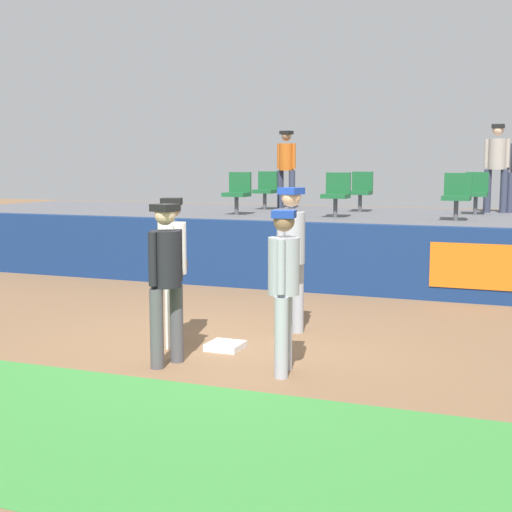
{
  "coord_description": "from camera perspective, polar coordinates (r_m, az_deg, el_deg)",
  "views": [
    {
      "loc": [
        3.48,
        -7.67,
        2.17
      ],
      "look_at": [
        0.11,
        0.95,
        1.0
      ],
      "focal_mm": 50.42,
      "sensor_mm": 36.0,
      "label": 1
    }
  ],
  "objects": [
    {
      "name": "first_base",
      "position": [
        8.6,
        -2.45,
        -7.14
      ],
      "size": [
        0.4,
        0.4,
        0.08
      ],
      "primitive_type": "cube",
      "color": "white",
      "rests_on": "ground_plane"
    },
    {
      "name": "seat_back_center",
      "position": [
        15.39,
        8.35,
        5.26
      ],
      "size": [
        0.45,
        0.44,
        0.84
      ],
      "color": "#4C4C51",
      "rests_on": "bleacher_platform"
    },
    {
      "name": "field_wall",
      "position": [
        12.35,
        4.89,
        -0.13
      ],
      "size": [
        18.0,
        0.26,
        1.2
      ],
      "color": "navy",
      "rests_on": "ground_plane"
    },
    {
      "name": "player_runner_visitor",
      "position": [
        7.42,
        2.21,
        -1.92
      ],
      "size": [
        0.38,
        0.47,
        1.72
      ],
      "rotation": [
        0.0,
        0.0,
        -1.38
      ],
      "color": "#9EA3AD",
      "rests_on": "ground_plane"
    },
    {
      "name": "bleacher_platform",
      "position": [
        14.82,
        7.67,
        1.05
      ],
      "size": [
        18.0,
        4.8,
        1.2
      ],
      "primitive_type": "cube",
      "color": "#59595E",
      "rests_on": "ground_plane"
    },
    {
      "name": "grass_foreground_strip",
      "position": [
        6.35,
        -13.8,
        -12.97
      ],
      "size": [
        18.0,
        2.8,
        0.01
      ],
      "primitive_type": "cube",
      "color": "#388438",
      "rests_on": "ground_plane"
    },
    {
      "name": "spectator_capped",
      "position": [
        15.67,
        18.56,
        7.11
      ],
      "size": [
        0.51,
        0.35,
        1.81
      ],
      "rotation": [
        0.0,
        0.0,
        3.11
      ],
      "color": "#33384C",
      "rests_on": "bleacher_platform"
    },
    {
      "name": "seat_back_left",
      "position": [
        16.02,
        0.79,
        5.41
      ],
      "size": [
        0.44,
        0.44,
        0.84
      ],
      "color": "#4C4C51",
      "rests_on": "bleacher_platform"
    },
    {
      "name": "player_coach_visitor",
      "position": [
        9.14,
        2.78,
        0.45
      ],
      "size": [
        0.44,
        0.52,
        1.89
      ],
      "rotation": [
        0.0,
        0.0,
        -1.83
      ],
      "color": "#9EA3AD",
      "rests_on": "ground_plane"
    },
    {
      "name": "spectator_casual",
      "position": [
        16.43,
        2.42,
        7.33
      ],
      "size": [
        0.48,
        0.4,
        1.75
      ],
      "rotation": [
        0.0,
        0.0,
        2.89
      ],
      "color": "#33384C",
      "rests_on": "bleacher_platform"
    },
    {
      "name": "seat_front_left",
      "position": [
        14.32,
        -1.45,
        5.2
      ],
      "size": [
        0.46,
        0.44,
        0.84
      ],
      "color": "#4C4C51",
      "rests_on": "bleacher_platform"
    },
    {
      "name": "seat_back_right",
      "position": [
        15.04,
        17.07,
        4.98
      ],
      "size": [
        0.45,
        0.44,
        0.84
      ],
      "color": "#4C4C51",
      "rests_on": "bleacher_platform"
    },
    {
      "name": "seat_front_center",
      "position": [
        13.66,
        6.41,
        5.06
      ],
      "size": [
        0.47,
        0.44,
        0.84
      ],
      "color": "#4C4C51",
      "rests_on": "bleacher_platform"
    },
    {
      "name": "player_umpire",
      "position": [
        7.8,
        -7.15,
        -1.33
      ],
      "size": [
        0.41,
        0.48,
        1.76
      ],
      "rotation": [
        0.0,
        0.0,
        -1.82
      ],
      "color": "#4C4C51",
      "rests_on": "ground_plane"
    },
    {
      "name": "player_fielder_home",
      "position": [
        8.67,
        -6.62,
        -0.39
      ],
      "size": [
        0.44,
        0.58,
        1.79
      ],
      "rotation": [
        0.0,
        0.0,
        -1.2
      ],
      "color": "white",
      "rests_on": "ground_plane"
    },
    {
      "name": "seat_front_right",
      "position": [
        13.26,
        15.65,
        4.78
      ],
      "size": [
        0.48,
        0.44,
        0.84
      ],
      "color": "#4C4C51",
      "rests_on": "bleacher_platform"
    },
    {
      "name": "ground_plane",
      "position": [
        8.7,
        -2.97,
        -7.26
      ],
      "size": [
        60.0,
        60.0,
        0.0
      ],
      "primitive_type": "plane",
      "color": "brown"
    }
  ]
}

